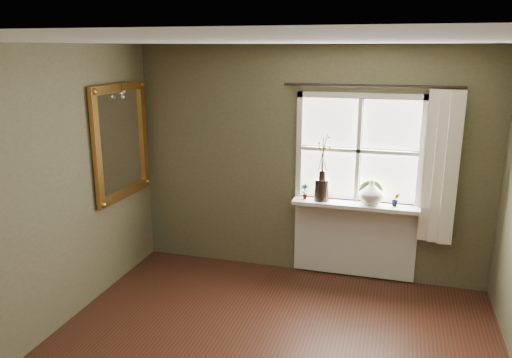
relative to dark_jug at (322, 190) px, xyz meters
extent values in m
plane|color=silver|center=(-0.18, -2.12, 1.56)|extent=(4.50, 4.50, 0.00)
cube|color=brown|center=(-0.18, 0.18, 0.26)|extent=(4.00, 0.10, 2.60)
cube|color=brown|center=(-2.23, -2.12, 0.26)|extent=(0.10, 4.50, 2.60)
cube|color=silver|center=(0.37, 0.10, -0.15)|extent=(1.36, 0.06, 0.06)
cube|color=silver|center=(0.37, 0.10, 1.03)|extent=(1.36, 0.06, 0.06)
cube|color=silver|center=(-0.28, 0.10, 0.44)|extent=(0.06, 0.06, 1.24)
cube|color=silver|center=(1.02, 0.10, 0.44)|extent=(0.06, 0.06, 1.24)
cube|color=silver|center=(0.37, 0.10, 0.44)|extent=(1.24, 0.05, 0.04)
cube|color=silver|center=(0.37, 0.10, 0.44)|extent=(0.04, 0.05, 1.12)
cube|color=white|center=(0.04, 0.12, 0.73)|extent=(0.59, 0.01, 0.53)
cube|color=white|center=(0.69, 0.12, 0.73)|extent=(0.59, 0.01, 0.53)
cube|color=white|center=(0.04, 0.12, 0.14)|extent=(0.59, 0.01, 0.53)
cube|color=white|center=(0.69, 0.12, 0.14)|extent=(0.59, 0.01, 0.53)
cube|color=silver|center=(0.37, 0.00, -0.14)|extent=(1.36, 0.26, 0.04)
cube|color=silver|center=(0.37, 0.11, -0.58)|extent=(1.36, 0.04, 0.88)
cylinder|color=black|center=(0.00, 0.00, 0.00)|extent=(0.21, 0.21, 0.24)
imported|color=beige|center=(0.53, 0.00, 0.02)|extent=(0.27, 0.27, 0.27)
torus|color=#28411D|center=(0.53, 0.04, -0.02)|extent=(0.27, 0.14, 0.27)
imported|color=#28411D|center=(-0.19, 0.00, -0.03)|extent=(0.10, 0.08, 0.17)
imported|color=#28411D|center=(0.79, 0.00, -0.05)|extent=(0.09, 0.08, 0.15)
cube|color=silver|center=(1.21, 0.01, 0.32)|extent=(0.36, 0.12, 1.59)
cylinder|color=black|center=(0.47, 0.05, 1.14)|extent=(1.84, 0.03, 0.03)
cube|color=white|center=(-2.15, -0.52, 0.52)|extent=(0.02, 0.87, 1.07)
cube|color=#B07634|center=(-2.14, -0.52, 1.10)|extent=(0.05, 1.05, 0.09)
cube|color=#B07634|center=(-2.14, -0.52, -0.06)|extent=(0.05, 1.05, 0.09)
cube|color=#B07634|center=(-2.14, -1.00, 0.52)|extent=(0.05, 0.09, 1.07)
cube|color=#B07634|center=(-2.14, -0.04, 0.52)|extent=(0.05, 0.09, 1.07)
sphere|color=silver|center=(-2.09, -0.55, 1.05)|extent=(0.04, 0.04, 0.04)
sphere|color=silver|center=(-2.09, -0.52, 1.01)|extent=(0.04, 0.04, 0.04)
sphere|color=silver|center=(-2.09, -0.49, 1.06)|extent=(0.04, 0.04, 0.04)
camera|label=1|loc=(0.77, -5.28, 1.52)|focal=35.00mm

